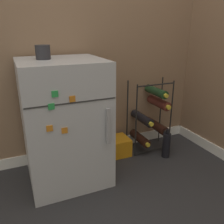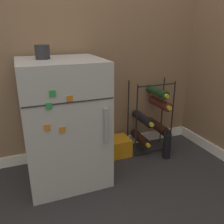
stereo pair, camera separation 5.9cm
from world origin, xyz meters
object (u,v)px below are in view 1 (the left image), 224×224
Objects in this scene: mini_fridge at (65,122)px; fridge_top_cup at (43,52)px; soda_box at (114,147)px; loose_bottle_floor at (166,145)px; wine_rack at (151,116)px.

fridge_top_cup is at bearing 158.46° from mini_fridge.
loose_bottle_floor is (0.40, -0.21, 0.04)m from soda_box.
fridge_top_cup is (-0.10, 0.04, 0.49)m from mini_fridge.
wine_rack is at bearing 9.42° from mini_fridge.
fridge_top_cup reaches higher than loose_bottle_floor.
fridge_top_cup reaches higher than soda_box.
wine_rack is 1.09m from fridge_top_cup.
loose_bottle_floor is at bearing -77.20° from wine_rack.
soda_box is 1.02m from fridge_top_cup.
fridge_top_cup is 1.26m from loose_bottle_floor.
loose_bottle_floor is (0.95, -0.10, -0.81)m from fridge_top_cup.
mini_fridge is 9.37× the size of fridge_top_cup.
mini_fridge is 0.50m from fridge_top_cup.
fridge_top_cup is at bearing -174.06° from wine_rack.
wine_rack is at bearing -3.04° from soda_box.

